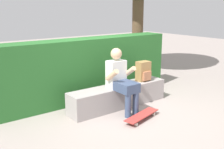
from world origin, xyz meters
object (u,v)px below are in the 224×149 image
object	(u,v)px
person_skater	(121,79)
skateboard_near_person	(142,115)
backpack_on_bench	(143,71)
bench_main	(119,96)

from	to	relation	value
person_skater	skateboard_near_person	distance (m)	0.77
skateboard_near_person	backpack_on_bench	xyz separation A→B (m)	(0.71, 0.74, 0.54)
person_skater	backpack_on_bench	size ratio (longest dim) A/B	2.93
skateboard_near_person	bench_main	bearing A→B (deg)	83.95
bench_main	person_skater	bearing A→B (deg)	-119.42
person_skater	skateboard_near_person	size ratio (longest dim) A/B	1.42
backpack_on_bench	skateboard_near_person	bearing A→B (deg)	-134.03
person_skater	backpack_on_bench	xyz separation A→B (m)	(0.75, 0.20, -0.01)
person_skater	backpack_on_bench	distance (m)	0.78
bench_main	backpack_on_bench	bearing A→B (deg)	-0.85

